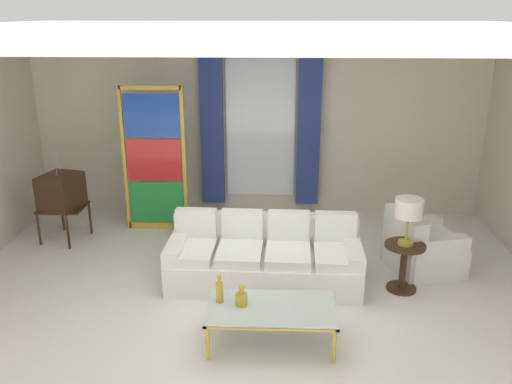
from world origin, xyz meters
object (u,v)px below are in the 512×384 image
(stained_glass_divider, at_px, (155,163))
(round_side_table, at_px, (404,263))
(coffee_table, at_px, (271,310))
(bottle_blue_decanter, at_px, (241,298))
(armchair_white, at_px, (420,249))
(couch_white_long, at_px, (264,258))
(peacock_figurine, at_px, (186,225))
(table_lamp_brass, at_px, (409,210))
(vintage_tv, at_px, (61,193))
(bottle_crystal_tall, at_px, (220,291))

(stained_glass_divider, bearing_deg, round_side_table, -27.75)
(coffee_table, height_order, stained_glass_divider, stained_glass_divider)
(bottle_blue_decanter, height_order, armchair_white, armchair_white)
(couch_white_long, height_order, peacock_figurine, couch_white_long)
(couch_white_long, distance_m, stained_glass_divider, 2.45)
(table_lamp_brass, bearing_deg, couch_white_long, 174.30)
(peacock_figurine, distance_m, round_side_table, 3.19)
(couch_white_long, bearing_deg, armchair_white, 10.61)
(stained_glass_divider, distance_m, table_lamp_brass, 3.79)
(vintage_tv, distance_m, table_lamp_brass, 4.82)
(peacock_figurine, bearing_deg, armchair_white, -14.97)
(coffee_table, height_order, bottle_crystal_tall, bottle_crystal_tall)
(peacock_figurine, bearing_deg, stained_glass_divider, 143.56)
(round_side_table, bearing_deg, coffee_table, -143.47)
(vintage_tv, relative_size, round_side_table, 2.26)
(vintage_tv, bearing_deg, couch_white_long, -20.97)
(bottle_crystal_tall, height_order, vintage_tv, vintage_tv)
(bottle_blue_decanter, height_order, stained_glass_divider, stained_glass_divider)
(couch_white_long, distance_m, table_lamp_brass, 1.82)
(round_side_table, bearing_deg, bottle_blue_decanter, -148.85)
(armchair_white, xyz_separation_m, round_side_table, (-0.34, -0.54, 0.07))
(armchair_white, distance_m, stained_glass_divider, 3.97)
(vintage_tv, height_order, table_lamp_brass, vintage_tv)
(vintage_tv, bearing_deg, peacock_figurine, 3.08)
(round_side_table, bearing_deg, bottle_crystal_tall, -152.56)
(couch_white_long, xyz_separation_m, vintage_tv, (-2.97, 1.14, 0.42))
(coffee_table, bearing_deg, peacock_figurine, 116.90)
(armchair_white, bearing_deg, vintage_tv, 171.31)
(vintage_tv, relative_size, stained_glass_divider, 0.61)
(vintage_tv, bearing_deg, round_side_table, -15.71)
(peacock_figurine, relative_size, table_lamp_brass, 1.05)
(couch_white_long, distance_m, peacock_figurine, 1.72)
(vintage_tv, xyz_separation_m, table_lamp_brass, (4.63, -1.30, 0.30))
(stained_glass_divider, distance_m, peacock_figurine, 1.04)
(coffee_table, height_order, vintage_tv, vintage_tv)
(armchair_white, height_order, peacock_figurine, armchair_white)
(bottle_blue_decanter, relative_size, table_lamp_brass, 0.39)
(coffee_table, relative_size, peacock_figurine, 2.14)
(coffee_table, height_order, peacock_figurine, peacock_figurine)
(coffee_table, bearing_deg, vintage_tv, 141.30)
(bottle_crystal_tall, bearing_deg, coffee_table, -8.17)
(couch_white_long, xyz_separation_m, armchair_white, (2.01, 0.38, -0.02))
(couch_white_long, xyz_separation_m, round_side_table, (1.67, -0.17, 0.05))
(coffee_table, bearing_deg, armchair_white, 41.75)
(couch_white_long, distance_m, armchair_white, 2.04)
(coffee_table, bearing_deg, bottle_blue_decanter, 174.06)
(bottle_crystal_tall, relative_size, table_lamp_brass, 0.55)
(bottle_blue_decanter, distance_m, vintage_tv, 3.69)
(armchair_white, relative_size, peacock_figurine, 1.67)
(stained_glass_divider, relative_size, peacock_figurine, 3.67)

